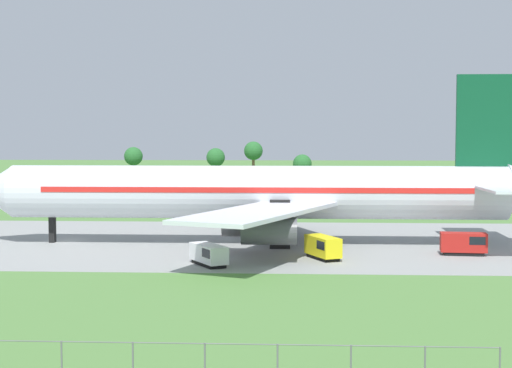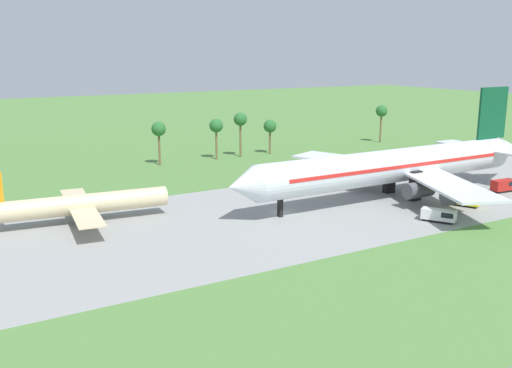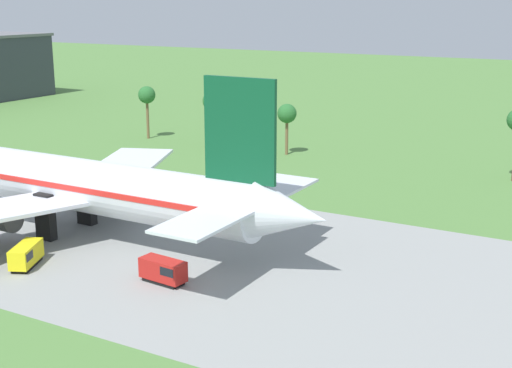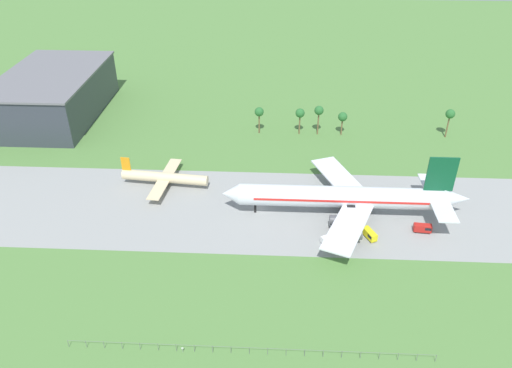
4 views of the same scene
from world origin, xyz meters
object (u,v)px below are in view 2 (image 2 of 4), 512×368
object	(u,v)px
jet_airliner	(398,166)
catering_van	(504,185)
fuel_truck	(440,215)
baggage_tug	(465,199)
regional_aircraft	(80,205)

from	to	relation	value
jet_airliner	catering_van	world-z (taller)	jet_airliner
catering_van	jet_airliner	bearing A→B (deg)	160.80
fuel_truck	catering_van	bearing A→B (deg)	16.99
baggage_tug	catering_van	bearing A→B (deg)	13.34
jet_airliner	baggage_tug	size ratio (longest dim) A/B	13.20
jet_airliner	baggage_tug	distance (m)	13.91
jet_airliner	baggage_tug	world-z (taller)	jet_airliner
jet_airliner	fuel_truck	bearing A→B (deg)	-109.45
fuel_truck	catering_van	distance (m)	28.98
jet_airliner	fuel_truck	distance (m)	17.88
regional_aircraft	catering_van	xyz separation A→B (m)	(79.97, -21.24, -1.83)
regional_aircraft	fuel_truck	world-z (taller)	regional_aircraft
jet_airliner	regional_aircraft	bearing A→B (deg)	166.81
jet_airliner	regional_aircraft	size ratio (longest dim) A/B	2.54
baggage_tug	fuel_truck	distance (m)	12.75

